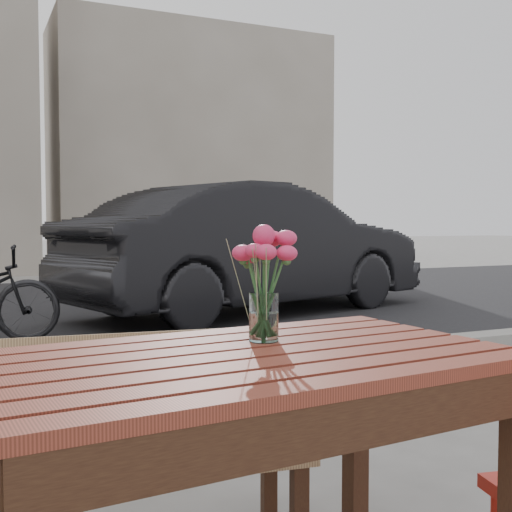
{
  "coord_description": "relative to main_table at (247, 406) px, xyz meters",
  "views": [
    {
      "loc": [
        -0.37,
        -1.25,
        1.09
      ],
      "look_at": [
        0.34,
        0.33,
        1.0
      ],
      "focal_mm": 45.0,
      "sensor_mm": 36.0,
      "label": 1
    }
  ],
  "objects": [
    {
      "name": "main_table",
      "position": [
        0.0,
        0.0,
        0.0
      ],
      "size": [
        1.32,
        0.84,
        0.78
      ],
      "rotation": [
        0.0,
        0.0,
        0.09
      ],
      "color": "#5F2619",
      "rests_on": "ground"
    },
    {
      "name": "street",
      "position": [
        -0.23,
        4.92,
        -0.62
      ],
      "size": [
        30.0,
        8.12,
        0.12
      ],
      "color": "black",
      "rests_on": "ground"
    },
    {
      "name": "parked_car",
      "position": [
        2.52,
        5.7,
        0.12
      ],
      "size": [
        4.92,
        2.9,
        1.53
      ],
      "primitive_type": "imported",
      "rotation": [
        0.0,
        0.0,
        1.87
      ],
      "color": "black",
      "rests_on": "ground"
    },
    {
      "name": "main_bench",
      "position": [
        -0.3,
        0.5,
        -0.17
      ],
      "size": [
        1.32,
        0.55,
        0.79
      ],
      "rotation": [
        0.0,
        0.0,
        -0.14
      ],
      "color": "#886446",
      "rests_on": "ground"
    },
    {
      "name": "main_vase",
      "position": [
        0.1,
        0.13,
        0.32
      ],
      "size": [
        0.17,
        0.17,
        0.31
      ],
      "color": "white",
      "rests_on": "main_table"
    }
  ]
}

